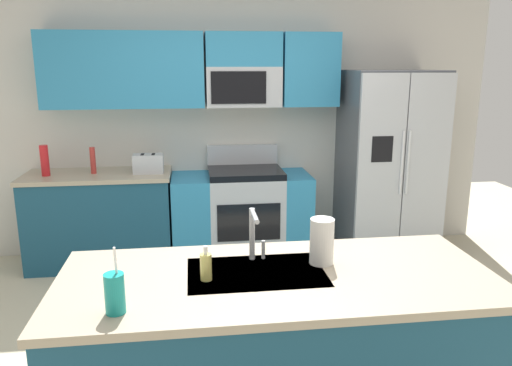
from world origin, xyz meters
name	(u,v)px	position (x,y,z in m)	size (l,w,h in m)	color
ground_plane	(272,355)	(0.00, 0.00, 0.00)	(9.00, 9.00, 0.00)	beige
kitchen_wall_unit	(225,108)	(-0.14, 2.08, 1.47)	(5.20, 0.43, 2.60)	beige
back_counter	(101,219)	(-1.38, 1.80, 0.45)	(1.36, 0.63, 0.90)	navy
range_oven	(242,214)	(-0.01, 1.80, 0.44)	(1.36, 0.61, 1.10)	#B7BABF
refrigerator	(388,164)	(1.46, 1.73, 0.93)	(0.90, 0.76, 1.85)	#4C4F54
island_counter	(277,356)	(-0.09, -0.71, 0.45)	(2.15, 0.91, 0.90)	navy
toaster	(148,164)	(-0.90, 1.75, 0.99)	(0.28, 0.16, 0.18)	#B7BABF
pepper_mill	(93,160)	(-1.42, 1.80, 1.02)	(0.05, 0.05, 0.25)	#B2332D
bottle_red	(45,161)	(-1.83, 1.75, 1.04)	(0.08, 0.08, 0.29)	red
sink_faucet	(254,231)	(-0.19, -0.52, 1.07)	(0.08, 0.21, 0.28)	#B7BABF
drink_cup_teal	(115,293)	(-0.82, -0.99, 0.99)	(0.08, 0.08, 0.29)	teal
soap_dispenser	(206,266)	(-0.44, -0.72, 0.97)	(0.06, 0.06, 0.17)	#D8CC66
paper_towel_roll	(322,241)	(0.16, -0.59, 1.02)	(0.12, 0.12, 0.24)	white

